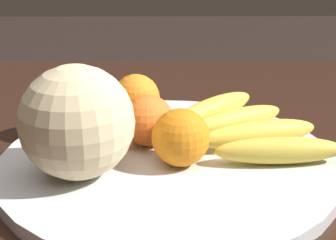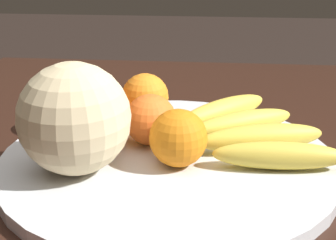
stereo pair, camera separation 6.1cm
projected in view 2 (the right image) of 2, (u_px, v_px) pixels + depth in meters
fruit_bowl at (168, 160)px, 0.63m from camera, size 0.45×0.45×0.02m
melon at (74, 119)px, 0.56m from camera, size 0.14×0.14×0.14m
banana_bunch at (248, 130)px, 0.66m from camera, size 0.25×0.23×0.04m
orange_front_left at (151, 120)px, 0.65m from camera, size 0.07×0.07×0.07m
orange_front_right at (145, 97)px, 0.74m from camera, size 0.07×0.07×0.07m
orange_mid_center at (178, 138)px, 0.59m from camera, size 0.07×0.07×0.07m
orange_back_left at (78, 100)px, 0.73m from camera, size 0.08×0.08×0.08m
orange_back_right at (105, 116)px, 0.66m from camera, size 0.07×0.07×0.07m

